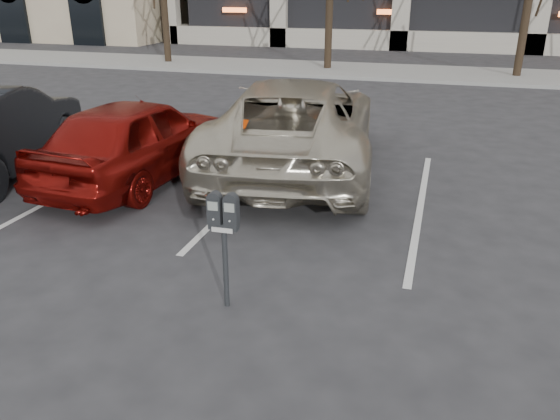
{
  "coord_description": "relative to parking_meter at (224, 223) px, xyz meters",
  "views": [
    {
      "loc": [
        1.56,
        -5.78,
        3.14
      ],
      "look_at": [
        -0.02,
        -0.51,
        0.88
      ],
      "focal_mm": 35.0,
      "sensor_mm": 36.0,
      "label": 1
    }
  ],
  "objects": [
    {
      "name": "ground",
      "position": [
        0.4,
        1.18,
        -0.96
      ],
      "size": [
        140.0,
        140.0,
        0.0
      ],
      "primitive_type": "plane",
      "color": "#28282B",
      "rests_on": "ground"
    },
    {
      "name": "sidewalk",
      "position": [
        0.4,
        17.18,
        -0.9
      ],
      "size": [
        80.0,
        4.0,
        0.12
      ],
      "primitive_type": "cube",
      "color": "gray",
      "rests_on": "ground"
    },
    {
      "name": "stall_lines",
      "position": [
        -1.0,
        3.48,
        -0.95
      ],
      "size": [
        16.9,
        5.2,
        0.0
      ],
      "color": "silver",
      "rests_on": "ground"
    },
    {
      "name": "parking_meter",
      "position": [
        0.0,
        0.0,
        0.0
      ],
      "size": [
        0.32,
        0.14,
        1.25
      ],
      "rotation": [
        0.0,
        0.0,
        0.04
      ],
      "color": "black",
      "rests_on": "ground"
    },
    {
      "name": "suv_silver",
      "position": [
        -0.57,
        4.81,
        -0.14
      ],
      "size": [
        3.54,
        6.23,
        1.65
      ],
      "rotation": [
        0.0,
        0.0,
        3.29
      ],
      "color": "beige",
      "rests_on": "ground"
    },
    {
      "name": "car_red",
      "position": [
        -2.96,
        3.39,
        -0.23
      ],
      "size": [
        2.01,
        4.37,
        1.45
      ],
      "primitive_type": "imported",
      "rotation": [
        0.0,
        0.0,
        3.07
      ],
      "color": "maroon",
      "rests_on": "ground"
    }
  ]
}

